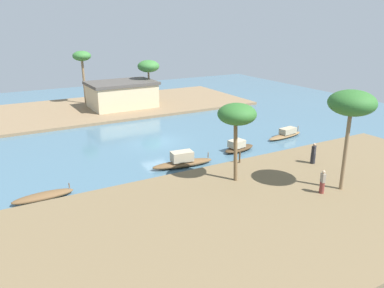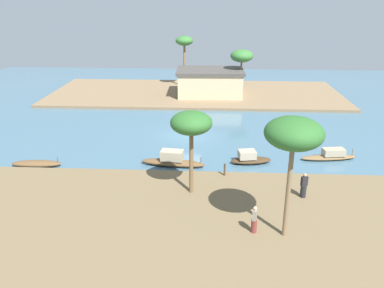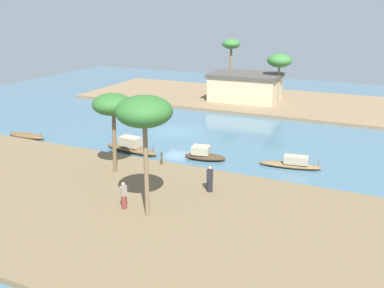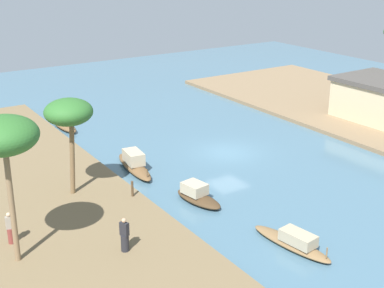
# 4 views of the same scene
# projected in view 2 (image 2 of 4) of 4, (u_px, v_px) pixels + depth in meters

# --- Properties ---
(river_water) EXTENTS (72.35, 72.35, 0.00)m
(river_water) POSITION_uv_depth(u_px,v_px,m) (188.00, 136.00, 37.86)
(river_water) COLOR #476B7F
(river_water) RESTS_ON ground
(riverbank_left) EXTENTS (39.10, 15.75, 0.32)m
(riverbank_left) POSITION_uv_depth(u_px,v_px,m) (169.00, 231.00, 22.32)
(riverbank_left) COLOR brown
(riverbank_left) RESTS_ON ground
(riverbank_right) EXTENTS (39.10, 15.75, 0.32)m
(riverbank_right) POSITION_uv_depth(u_px,v_px,m) (196.00, 93.00, 53.27)
(riverbank_right) COLOR #846B4C
(riverbank_right) RESTS_ON ground
(sampan_midstream) EXTENTS (4.74, 1.65, 0.95)m
(sampan_midstream) POSITION_uv_depth(u_px,v_px,m) (330.00, 156.00, 32.30)
(sampan_midstream) COLOR brown
(sampan_midstream) RESTS_ON river_water
(sampan_near_left_bank) EXTENTS (3.50, 1.78, 1.10)m
(sampan_near_left_bank) POSITION_uv_depth(u_px,v_px,m) (250.00, 159.00, 31.58)
(sampan_near_left_bank) COLOR #47331E
(sampan_near_left_bank) RESTS_ON river_water
(sampan_downstream_large) EXTENTS (4.00, 1.23, 0.80)m
(sampan_downstream_large) POSITION_uv_depth(u_px,v_px,m) (36.00, 164.00, 31.01)
(sampan_downstream_large) COLOR brown
(sampan_downstream_large) RESTS_ON river_water
(sampan_foreground) EXTENTS (5.27, 1.73, 1.31)m
(sampan_foreground) POSITION_uv_depth(u_px,v_px,m) (173.00, 160.00, 31.07)
(sampan_foreground) COLOR brown
(sampan_foreground) RESTS_ON river_water
(person_on_near_bank) EXTENTS (0.41, 0.41, 1.64)m
(person_on_near_bank) POSITION_uv_depth(u_px,v_px,m) (254.00, 221.00, 21.74)
(person_on_near_bank) COLOR brown
(person_on_near_bank) RESTS_ON riverbank_left
(person_by_mooring) EXTENTS (0.51, 0.51, 1.71)m
(person_by_mooring) POSITION_uv_depth(u_px,v_px,m) (304.00, 187.00, 25.54)
(person_by_mooring) COLOR #232328
(person_by_mooring) RESTS_ON riverbank_left
(mooring_post) EXTENTS (0.14, 0.14, 0.93)m
(mooring_post) POSITION_uv_depth(u_px,v_px,m) (225.00, 170.00, 28.69)
(mooring_post) COLOR #4C3823
(mooring_post) RESTS_ON riverbank_left
(palm_tree_left_near) EXTENTS (2.72, 2.72, 5.66)m
(palm_tree_left_near) POSITION_uv_depth(u_px,v_px,m) (191.00, 124.00, 24.83)
(palm_tree_left_near) COLOR brown
(palm_tree_left_near) RESTS_ON riverbank_left
(palm_tree_left_far) EXTENTS (3.04, 3.04, 6.86)m
(palm_tree_left_far) POSITION_uv_depth(u_px,v_px,m) (294.00, 135.00, 19.61)
(palm_tree_left_far) COLOR #7F6647
(palm_tree_left_far) RESTS_ON riverbank_left
(palm_tree_right_tall) EXTENTS (2.45, 2.45, 7.15)m
(palm_tree_right_tall) POSITION_uv_depth(u_px,v_px,m) (184.00, 43.00, 54.24)
(palm_tree_right_tall) COLOR #7F6647
(palm_tree_right_tall) RESTS_ON riverbank_right
(palm_tree_right_short) EXTENTS (2.96, 2.96, 5.94)m
(palm_tree_right_short) POSITION_uv_depth(u_px,v_px,m) (242.00, 56.00, 50.06)
(palm_tree_right_short) COLOR #7F6647
(palm_tree_right_short) RESTS_ON riverbank_right
(riverside_building) EXTENTS (8.85, 6.25, 3.38)m
(riverside_building) POSITION_uv_depth(u_px,v_px,m) (210.00, 82.00, 51.22)
(riverside_building) COLOR beige
(riverside_building) RESTS_ON riverbank_right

